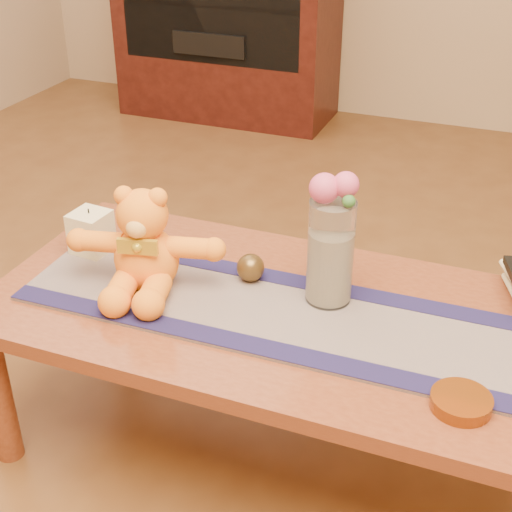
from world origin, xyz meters
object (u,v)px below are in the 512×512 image
at_px(teddy_bear, 145,239).
at_px(glass_vase, 330,252).
at_px(pillar_candle, 91,232).
at_px(bronze_ball, 251,268).
at_px(amber_dish, 461,402).

height_order(teddy_bear, glass_vase, glass_vase).
bearing_deg(glass_vase, pillar_candle, -179.75).
distance_m(bronze_ball, amber_dish, 0.63).
bearing_deg(pillar_candle, amber_dish, -14.81).
bearing_deg(teddy_bear, pillar_candle, 143.68).
distance_m(pillar_candle, bronze_ball, 0.46).
bearing_deg(bronze_ball, glass_vase, -3.34).
relative_size(pillar_candle, amber_dish, 0.92).
bearing_deg(bronze_ball, pillar_candle, -178.11).
bearing_deg(pillar_candle, teddy_bear, -22.86).
distance_m(pillar_candle, glass_vase, 0.67).
xyz_separation_m(pillar_candle, glass_vase, (0.66, 0.00, 0.07)).
relative_size(pillar_candle, glass_vase, 0.43).
xyz_separation_m(teddy_bear, amber_dish, (0.80, -0.18, -0.12)).
bearing_deg(pillar_candle, glass_vase, 0.25).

